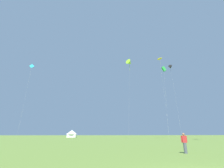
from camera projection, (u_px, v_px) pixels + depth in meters
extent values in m
cone|color=#99DB2D|center=(129.00, 63.00, 67.51)|extent=(3.60, 3.55, 2.92)
cylinder|color=olive|center=(130.00, 67.00, 66.82)|extent=(0.08, 0.08, 3.19)
cylinder|color=#B2B2B7|center=(129.00, 97.00, 61.94)|extent=(1.71, 1.28, 31.51)
cube|color=green|center=(164.00, 69.00, 62.03)|extent=(1.77, 1.09, 2.12)
cylinder|color=#B2B2B7|center=(166.00, 101.00, 57.26)|extent=(1.64, 1.20, 26.65)
cone|color=black|center=(170.00, 67.00, 68.22)|extent=(2.55, 2.63, 2.13)
cylinder|color=black|center=(171.00, 69.00, 67.86)|extent=(0.05, 0.05, 1.41)
cylinder|color=#B2B2B7|center=(176.00, 100.00, 62.47)|extent=(0.24, 2.35, 29.93)
ellipsoid|color=yellow|center=(160.00, 59.00, 70.84)|extent=(2.25, 2.55, 0.91)
cylinder|color=#A79518|center=(160.00, 62.00, 70.39)|extent=(0.06, 0.06, 1.94)
cylinder|color=#B2B2B7|center=(164.00, 95.00, 64.45)|extent=(0.56, 2.11, 34.68)
cube|color=#1EB7CC|center=(32.00, 66.00, 47.04)|extent=(1.48, 0.41, 1.45)
cylinder|color=#B2B2B7|center=(25.00, 100.00, 43.43)|extent=(0.45, 0.58, 21.46)
cylinder|color=#565B66|center=(185.00, 148.00, 13.63)|extent=(0.28, 0.28, 0.90)
cube|color=red|center=(184.00, 139.00, 13.86)|extent=(0.39, 0.28, 0.60)
sphere|color=#9E7051|center=(183.00, 134.00, 13.99)|extent=(0.22, 0.22, 0.22)
cylinder|color=red|center=(182.00, 139.00, 13.83)|extent=(0.09, 0.09, 0.55)
cylinder|color=red|center=(187.00, 139.00, 13.89)|extent=(0.09, 0.09, 0.55)
cube|color=white|center=(72.00, 136.00, 72.41)|extent=(4.08, 4.08, 1.53)
cone|color=white|center=(72.00, 132.00, 72.92)|extent=(5.11, 5.11, 1.79)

